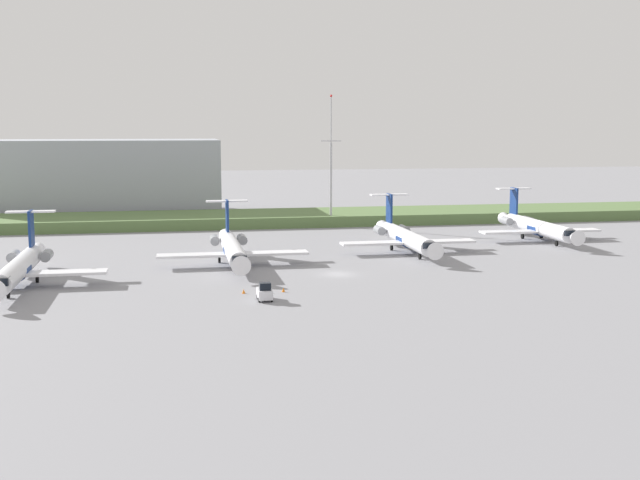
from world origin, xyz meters
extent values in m
plane|color=gray|center=(0.00, 30.00, 0.00)|extent=(500.00, 500.00, 0.00)
cube|color=#597542|center=(0.00, 62.44, 1.15)|extent=(320.00, 20.00, 2.31)
cylinder|color=white|center=(-43.29, -0.99, 2.45)|extent=(2.70, 24.00, 2.70)
cone|color=white|center=(-43.29, 13.01, 2.45)|extent=(2.30, 4.00, 2.29)
cube|color=black|center=(-43.29, -12.59, 2.92)|extent=(2.03, 1.80, 0.90)
cylinder|color=navy|center=(-43.29, -0.99, 2.30)|extent=(2.76, 3.60, 2.76)
cube|color=white|center=(-37.38, -1.99, 1.84)|extent=(11.00, 3.20, 0.36)
cube|color=navy|center=(-43.29, 10.01, 6.40)|extent=(0.36, 3.20, 5.20)
cube|color=white|center=(-43.29, 10.31, 8.80)|extent=(6.80, 1.80, 0.24)
cylinder|color=gray|center=(-45.54, 8.21, 2.65)|extent=(1.50, 3.40, 1.50)
cylinder|color=gray|center=(-41.04, 8.21, 2.65)|extent=(1.50, 3.40, 1.50)
cylinder|color=gray|center=(-43.29, -8.43, 1.00)|extent=(0.20, 0.20, 0.65)
cylinder|color=black|center=(-43.29, -8.43, 0.45)|extent=(0.30, 0.90, 0.90)
cylinder|color=black|center=(-45.19, 1.41, 0.45)|extent=(0.35, 0.90, 0.90)
cylinder|color=black|center=(-41.39, 1.41, 0.45)|extent=(0.35, 0.90, 0.90)
cylinder|color=white|center=(-14.23, 10.51, 2.45)|extent=(2.70, 24.00, 2.70)
cone|color=white|center=(-14.23, -2.99, 2.45)|extent=(2.70, 3.00, 2.70)
cone|color=white|center=(-14.23, 24.51, 2.45)|extent=(2.30, 4.00, 2.29)
cube|color=black|center=(-14.23, -1.09, 2.92)|extent=(2.02, 1.80, 0.90)
cylinder|color=navy|center=(-14.23, 10.51, 2.30)|extent=(2.76, 3.60, 2.76)
cube|color=white|center=(-20.13, 9.51, 1.84)|extent=(11.00, 3.20, 0.36)
cube|color=white|center=(-8.32, 9.51, 1.84)|extent=(11.00, 3.20, 0.36)
cube|color=navy|center=(-14.23, 21.51, 6.40)|extent=(0.36, 3.20, 5.20)
cube|color=white|center=(-14.23, 21.81, 8.80)|extent=(6.80, 1.80, 0.24)
cylinder|color=gray|center=(-16.48, 19.71, 2.65)|extent=(1.50, 3.40, 1.50)
cylinder|color=gray|center=(-11.98, 19.71, 2.65)|extent=(1.50, 3.40, 1.50)
cylinder|color=gray|center=(-14.23, 3.07, 1.00)|extent=(0.20, 0.20, 0.65)
cylinder|color=black|center=(-14.23, 3.07, 0.45)|extent=(0.30, 0.90, 0.90)
cylinder|color=black|center=(-16.13, 12.91, 0.45)|extent=(0.35, 0.90, 0.90)
cylinder|color=black|center=(-12.33, 12.91, 0.45)|extent=(0.35, 0.90, 0.90)
cylinder|color=white|center=(15.50, 17.74, 2.45)|extent=(2.70, 24.00, 2.70)
cone|color=white|center=(15.50, 4.24, 2.45)|extent=(2.70, 3.00, 2.70)
cone|color=white|center=(15.50, 31.74, 2.45)|extent=(2.29, 4.00, 2.29)
cube|color=black|center=(15.50, 6.14, 2.92)|extent=(2.03, 1.80, 0.90)
cylinder|color=navy|center=(15.50, 17.74, 2.30)|extent=(2.76, 3.60, 2.76)
cube|color=white|center=(9.59, 16.74, 1.84)|extent=(11.00, 3.20, 0.36)
cube|color=white|center=(21.40, 16.74, 1.84)|extent=(11.00, 3.20, 0.36)
cube|color=navy|center=(15.50, 28.74, 6.40)|extent=(0.36, 3.20, 5.20)
cube|color=white|center=(15.50, 29.04, 8.80)|extent=(6.80, 1.80, 0.24)
cylinder|color=gray|center=(13.25, 26.94, 2.65)|extent=(1.50, 3.40, 1.50)
cylinder|color=gray|center=(17.75, 26.94, 2.65)|extent=(1.50, 3.40, 1.50)
cylinder|color=gray|center=(15.50, 10.30, 1.00)|extent=(0.20, 0.20, 0.65)
cylinder|color=black|center=(15.50, 10.30, 0.45)|extent=(0.30, 0.90, 0.90)
cylinder|color=black|center=(13.60, 20.14, 0.45)|extent=(0.35, 0.90, 0.90)
cylinder|color=black|center=(17.40, 20.14, 0.45)|extent=(0.35, 0.90, 0.90)
cylinder|color=white|center=(43.73, 27.10, 2.45)|extent=(2.70, 24.00, 2.70)
cone|color=white|center=(43.73, 13.60, 2.45)|extent=(2.70, 3.00, 2.70)
cone|color=white|center=(43.73, 41.10, 2.45)|extent=(2.30, 4.00, 2.29)
cube|color=black|center=(43.73, 15.50, 2.92)|extent=(2.03, 1.80, 0.90)
cylinder|color=navy|center=(43.73, 27.10, 2.30)|extent=(2.76, 3.60, 2.76)
cube|color=white|center=(37.82, 26.10, 1.84)|extent=(11.00, 3.20, 0.36)
cube|color=white|center=(49.63, 26.10, 1.84)|extent=(11.00, 3.20, 0.36)
cube|color=navy|center=(43.73, 38.10, 6.40)|extent=(0.36, 3.20, 5.20)
cube|color=white|center=(43.73, 38.40, 8.80)|extent=(6.80, 1.80, 0.24)
cylinder|color=gray|center=(41.48, 36.30, 2.65)|extent=(1.50, 3.40, 1.50)
cylinder|color=gray|center=(45.98, 36.30, 2.65)|extent=(1.50, 3.40, 1.50)
cylinder|color=gray|center=(43.73, 19.66, 1.00)|extent=(0.20, 0.20, 0.65)
cylinder|color=black|center=(43.73, 19.66, 0.45)|extent=(0.30, 0.90, 0.90)
cylinder|color=black|center=(41.83, 29.50, 0.45)|extent=(0.35, 0.90, 0.90)
cylinder|color=black|center=(45.63, 29.50, 0.45)|extent=(0.35, 0.90, 0.90)
cylinder|color=#B2B2B7|center=(10.02, 55.07, 8.81)|extent=(0.50, 0.50, 17.63)
cylinder|color=#B2B2B7|center=(10.02, 55.07, 22.38)|extent=(0.28, 0.28, 9.49)
cube|color=#B2B2B7|center=(10.02, 55.07, 18.03)|extent=(4.40, 0.20, 0.20)
sphere|color=red|center=(10.02, 55.07, 27.37)|extent=(0.50, 0.50, 0.50)
cube|color=#9EA3AD|center=(-41.41, 87.78, 8.96)|extent=(59.19, 26.26, 17.92)
cube|color=silver|center=(-12.37, -15.42, 0.85)|extent=(1.70, 3.20, 1.10)
cube|color=black|center=(-12.37, -15.98, 1.85)|extent=(1.36, 1.10, 0.90)
cylinder|color=black|center=(-13.12, -16.38, 0.30)|extent=(0.22, 0.60, 0.60)
cylinder|color=black|center=(-11.62, -16.38, 0.30)|extent=(0.22, 0.60, 0.60)
cylinder|color=black|center=(-13.12, -14.46, 0.30)|extent=(0.22, 0.60, 0.60)
cylinder|color=black|center=(-11.62, -14.46, 0.30)|extent=(0.22, 0.60, 0.60)
cone|color=orange|center=(-14.52, -10.89, 0.28)|extent=(0.44, 0.44, 0.55)
cone|color=orange|center=(-11.36, -11.25, 0.28)|extent=(0.44, 0.44, 0.55)
cone|color=orange|center=(-9.42, -10.85, 0.28)|extent=(0.44, 0.44, 0.55)
camera|label=1|loc=(-23.20, -110.11, 20.90)|focal=44.80mm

